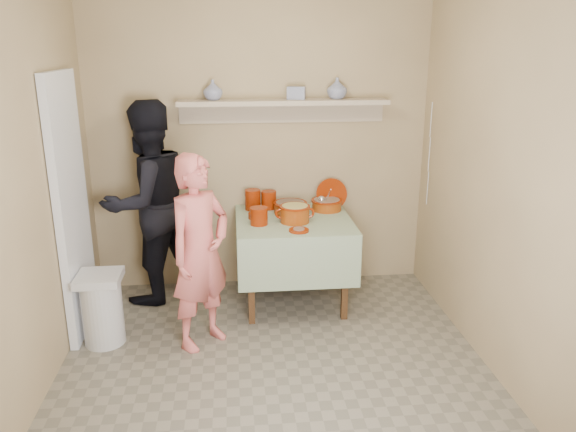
{
  "coord_description": "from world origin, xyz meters",
  "views": [
    {
      "loc": [
        -0.25,
        -3.22,
        2.19
      ],
      "look_at": [
        0.15,
        0.75,
        0.95
      ],
      "focal_mm": 35.0,
      "sensor_mm": 36.0,
      "label": 1
    }
  ],
  "objects": [
    {
      "name": "cazuela_meat_b",
      "position": [
        0.57,
        1.5,
        0.82
      ],
      "size": [
        0.28,
        0.28,
        0.1
      ],
      "color": "maroon",
      "rests_on": "serving_table"
    },
    {
      "name": "electrical_cord",
      "position": [
        1.47,
        1.48,
        1.25
      ],
      "size": [
        0.01,
        0.05,
        0.9
      ],
      "color": "silver",
      "rests_on": "wall_shelf"
    },
    {
      "name": "vase_right",
      "position": [
        0.66,
        1.63,
        1.81
      ],
      "size": [
        0.23,
        0.23,
        0.18
      ],
      "primitive_type": "imported",
      "rotation": [
        0.0,
        0.0,
        -0.41
      ],
      "color": "navy",
      "rests_on": "wall_shelf"
    },
    {
      "name": "trash_bin",
      "position": [
        -1.25,
        0.7,
        0.28
      ],
      "size": [
        0.32,
        0.32,
        0.56
      ],
      "color": "silver",
      "rests_on": "ground"
    },
    {
      "name": "cazuela_meat_a",
      "position": [
        0.24,
        1.45,
        0.82
      ],
      "size": [
        0.3,
        0.3,
        0.1
      ],
      "color": "maroon",
      "rests_on": "serving_table"
    },
    {
      "name": "person_helper",
      "position": [
        -0.97,
        1.48,
        0.87
      ],
      "size": [
        1.07,
        1.05,
        1.75
      ],
      "primitive_type": "imported",
      "rotation": [
        0.0,
        0.0,
        -2.43
      ],
      "color": "black",
      "rests_on": "ground"
    },
    {
      "name": "vase_left",
      "position": [
        -0.4,
        1.64,
        1.8
      ],
      "size": [
        0.22,
        0.22,
        0.17
      ],
      "primitive_type": "imported",
      "rotation": [
        0.0,
        0.0,
        0.59
      ],
      "color": "navy",
      "rests_on": "wall_shelf"
    },
    {
      "name": "front_plate",
      "position": [
        0.26,
        0.94,
        0.77
      ],
      "size": [
        0.16,
        0.16,
        0.03
      ],
      "color": "#701701",
      "rests_on": "serving_table"
    },
    {
      "name": "cazuela_rice",
      "position": [
        0.25,
        1.18,
        0.85
      ],
      "size": [
        0.33,
        0.25,
        0.14
      ],
      "color": "maroon",
      "rests_on": "serving_table"
    },
    {
      "name": "plate_stack_a",
      "position": [
        -0.08,
        1.58,
        0.85
      ],
      "size": [
        0.14,
        0.14,
        0.18
      ],
      "primitive_type": "cylinder",
      "color": "#701701",
      "rests_on": "serving_table"
    },
    {
      "name": "propped_lid",
      "position": [
        0.63,
        1.6,
        0.88
      ],
      "size": [
        0.29,
        0.12,
        0.27
      ],
      "primitive_type": "cylinder",
      "rotation": [
        1.23,
        0.0,
        0.04
      ],
      "color": "#701701",
      "rests_on": "serving_table"
    },
    {
      "name": "empty_bowl",
      "position": [
        -0.05,
        1.31,
        0.78
      ],
      "size": [
        0.16,
        0.16,
        0.05
      ],
      "primitive_type": "cylinder",
      "color": "#701701",
      "rests_on": "serving_table"
    },
    {
      "name": "room_shell",
      "position": [
        0.0,
        0.0,
        1.61
      ],
      "size": [
        3.04,
        3.54,
        2.62
      ],
      "color": "tan",
      "rests_on": "ground"
    },
    {
      "name": "wall_shelf",
      "position": [
        0.2,
        1.65,
        1.67
      ],
      "size": [
        1.8,
        0.25,
        0.21
      ],
      "color": "tan",
      "rests_on": "room_shell"
    },
    {
      "name": "bowl_stack",
      "position": [
        -0.05,
        1.15,
        0.83
      ],
      "size": [
        0.14,
        0.14,
        0.14
      ],
      "primitive_type": "cylinder",
      "color": "#701701",
      "rests_on": "serving_table"
    },
    {
      "name": "ceramic_box",
      "position": [
        0.31,
        1.64,
        1.77
      ],
      "size": [
        0.17,
        0.14,
        0.11
      ],
      "primitive_type": "cube",
      "rotation": [
        0.0,
        0.0,
        -0.24
      ],
      "color": "navy",
      "rests_on": "wall_shelf"
    },
    {
      "name": "ladle",
      "position": [
        0.52,
        1.47,
        0.87
      ],
      "size": [
        0.08,
        0.26,
        0.19
      ],
      "color": "silver",
      "rests_on": "cazuela_meat_b"
    },
    {
      "name": "ground",
      "position": [
        0.0,
        0.0,
        0.0
      ],
      "size": [
        3.5,
        3.5,
        0.0
      ],
      "primitive_type": "plane",
      "color": "#736B5A",
      "rests_on": "ground"
    },
    {
      "name": "tile_panel",
      "position": [
        -1.46,
        0.95,
        1.0
      ],
      "size": [
        0.06,
        0.7,
        2.0
      ],
      "primitive_type": "cube",
      "color": "silver",
      "rests_on": "ground"
    },
    {
      "name": "serving_table",
      "position": [
        0.25,
        1.28,
        0.64
      ],
      "size": [
        0.97,
        0.97,
        0.76
      ],
      "color": "#4C2D16",
      "rests_on": "ground"
    },
    {
      "name": "person_cook",
      "position": [
        -0.5,
        0.63,
        0.73
      ],
      "size": [
        0.62,
        0.62,
        1.46
      ],
      "primitive_type": "imported",
      "rotation": [
        0.0,
        0.0,
        0.78
      ],
      "color": "#D25F5A",
      "rests_on": "ground"
    },
    {
      "name": "plate_stack_b",
      "position": [
        0.06,
        1.6,
        0.84
      ],
      "size": [
        0.13,
        0.13,
        0.16
      ],
      "primitive_type": "cylinder",
      "color": "#701701",
      "rests_on": "serving_table"
    }
  ]
}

